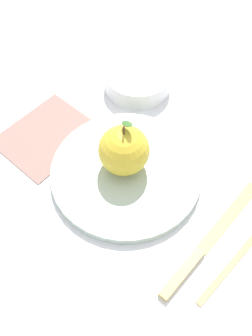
# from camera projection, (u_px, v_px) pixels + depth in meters

# --- Properties ---
(ground_plane) EXTENTS (2.40, 2.40, 0.00)m
(ground_plane) POSITION_uv_depth(u_px,v_px,m) (138.00, 186.00, 0.60)
(ground_plane) COLOR silver
(dinner_plate) EXTENTS (0.24, 0.24, 0.01)m
(dinner_plate) POSITION_uv_depth(u_px,v_px,m) (126.00, 172.00, 0.60)
(dinner_plate) COLOR #B2C6B2
(dinner_plate) RESTS_ON ground_plane
(apple) EXTENTS (0.08, 0.08, 0.10)m
(apple) POSITION_uv_depth(u_px,v_px,m) (124.00, 150.00, 0.57)
(apple) COLOR gold
(apple) RESTS_ON dinner_plate
(side_bowl) EXTENTS (0.13, 0.13, 0.04)m
(side_bowl) POSITION_uv_depth(u_px,v_px,m) (138.00, 78.00, 0.71)
(side_bowl) COLOR white
(side_bowl) RESTS_ON ground_plane
(knife) EXTENTS (0.23, 0.07, 0.01)m
(knife) POSITION_uv_depth(u_px,v_px,m) (204.00, 247.00, 0.54)
(knife) COLOR #D8B766
(knife) RESTS_ON ground_plane
(linen_napkin) EXTENTS (0.18, 0.16, 0.00)m
(linen_napkin) POSITION_uv_depth(u_px,v_px,m) (47.00, 135.00, 0.65)
(linen_napkin) COLOR gray
(linen_napkin) RESTS_ON ground_plane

